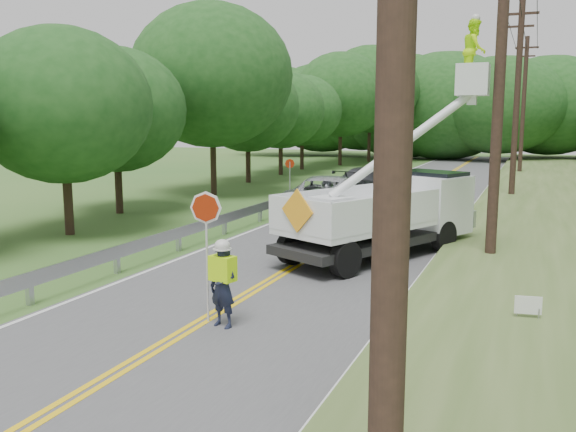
% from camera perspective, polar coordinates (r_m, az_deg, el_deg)
% --- Properties ---
extents(ground, '(140.00, 140.00, 0.00)m').
position_cam_1_polar(ground, '(11.29, -11.92, -12.03)').
color(ground, '#326226').
rests_on(ground, ground).
extents(road, '(7.20, 96.00, 0.03)m').
position_cam_1_polar(road, '(23.79, 7.35, -0.74)').
color(road, '#4E4E51').
rests_on(road, ground).
extents(guardrail, '(0.18, 48.00, 0.77)m').
position_cam_1_polar(guardrail, '(25.85, -0.73, 1.33)').
color(guardrail, '#A5A8AD').
rests_on(guardrail, ground).
extents(utility_poles, '(1.60, 43.30, 10.00)m').
position_cam_1_polar(utility_poles, '(25.73, 20.45, 11.26)').
color(utility_poles, black).
rests_on(utility_poles, ground).
extents(tall_grass_verge, '(7.00, 96.00, 0.30)m').
position_cam_1_polar(tall_grass_verge, '(23.01, 24.69, -1.48)').
color(tall_grass_verge, '#425F27').
rests_on(tall_grass_verge, ground).
extents(treeline_left, '(10.78, 54.57, 11.19)m').
position_cam_1_polar(treeline_left, '(43.49, 0.28, 11.40)').
color(treeline_left, '#332319').
rests_on(treeline_left, ground).
extents(treeline_horizon, '(55.59, 13.79, 11.15)m').
position_cam_1_polar(treeline_horizon, '(65.35, 16.62, 9.97)').
color(treeline_horizon, '#1A4818').
rests_on(treeline_horizon, ground).
extents(flagger, '(1.08, 0.51, 2.64)m').
position_cam_1_polar(flagger, '(11.81, -6.25, -6.03)').
color(flagger, '#191E33').
rests_on(flagger, road).
extents(bucket_truck, '(5.32, 7.18, 6.74)m').
position_cam_1_polar(bucket_truck, '(18.59, 10.92, 1.21)').
color(bucket_truck, black).
rests_on(bucket_truck, road).
extents(suv_silver, '(3.58, 6.62, 1.76)m').
position_cam_1_polar(suv_silver, '(25.08, 4.00, 1.88)').
color(suv_silver, silver).
rests_on(suv_silver, road).
extents(suv_darkgrey, '(3.24, 5.73, 1.57)m').
position_cam_1_polar(suv_darkgrey, '(32.53, 7.94, 3.28)').
color(suv_darkgrey, '#323438').
rests_on(suv_darkgrey, road).
extents(stop_sign_permanent, '(0.42, 0.24, 2.19)m').
position_cam_1_polar(stop_sign_permanent, '(29.27, 0.17, 3.95)').
color(stop_sign_permanent, '#A5A8AD').
rests_on(stop_sign_permanent, ground).
extents(yard_sign, '(0.49, 0.11, 0.72)m').
position_cam_1_polar(yard_sign, '(12.45, 21.82, -7.99)').
color(yard_sign, white).
rests_on(yard_sign, ground).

